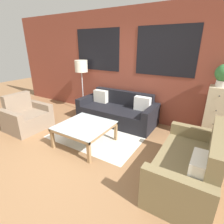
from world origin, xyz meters
The scene contains 10 objects.
ground_plane centered at (0.00, 0.00, 0.00)m, with size 16.00×16.00×0.00m, color #8E6642.
wall_back_brick centered at (0.00, 2.44, 1.41)m, with size 8.40×0.09×2.80m.
rug centered at (-0.02, 1.21, 0.00)m, with size 1.99×1.76×0.00m.
couch_dark centered at (-0.03, 1.95, 0.28)m, with size 2.04×0.88×0.78m.
settee_vintage centered at (1.98, 0.52, 0.31)m, with size 0.80×1.55×0.92m.
armchair_corner centered at (-1.72, 0.44, 0.28)m, with size 0.80×0.93×0.84m.
coffee_table centered at (-0.02, 0.61, 0.38)m, with size 0.99×0.99×0.44m.
floor_lamp centered at (-1.33, 2.10, 1.30)m, with size 0.36×0.36×1.53m.
drawer_cabinet centered at (2.18, 2.18, 0.59)m, with size 0.40×0.38×1.17m.
potted_plant centered at (2.18, 2.18, 1.41)m, with size 0.34×0.34×0.43m.
Camera 1 is at (2.11, -1.81, 1.95)m, focal length 28.00 mm.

